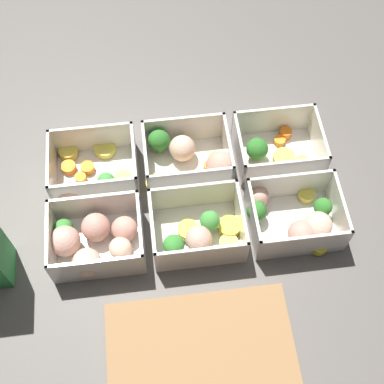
{
  "coord_description": "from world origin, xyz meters",
  "views": [
    {
      "loc": [
        0.06,
        0.45,
        0.82
      ],
      "look_at": [
        0.0,
        0.0,
        0.02
      ],
      "focal_mm": 50.0,
      "sensor_mm": 36.0,
      "label": 1
    }
  ],
  "objects_px": {
    "container_far_right": "(93,240)",
    "container_near_right": "(90,173)",
    "container_far_left": "(295,218)",
    "container_near_center": "(190,158)",
    "container_near_left": "(276,150)",
    "container_far_center": "(198,231)"
  },
  "relations": [
    {
      "from": "container_far_right",
      "to": "container_near_right",
      "type": "bearing_deg",
      "value": -89.26
    },
    {
      "from": "container_near_right",
      "to": "container_far_left",
      "type": "height_order",
      "value": "same"
    },
    {
      "from": "container_near_center",
      "to": "container_far_right",
      "type": "distance_m",
      "value": 0.22
    },
    {
      "from": "container_near_right",
      "to": "container_far_right",
      "type": "relative_size",
      "value": 0.95
    },
    {
      "from": "container_near_left",
      "to": "container_near_right",
      "type": "bearing_deg",
      "value": 1.38
    },
    {
      "from": "container_near_center",
      "to": "container_near_right",
      "type": "height_order",
      "value": "same"
    },
    {
      "from": "container_near_center",
      "to": "container_near_right",
      "type": "xyz_separation_m",
      "value": [
        0.18,
        0.01,
        -0.0
      ]
    },
    {
      "from": "container_near_center",
      "to": "container_near_right",
      "type": "relative_size",
      "value": 1.17
    },
    {
      "from": "container_far_left",
      "to": "container_far_center",
      "type": "distance_m",
      "value": 0.17
    },
    {
      "from": "container_far_left",
      "to": "container_far_right",
      "type": "distance_m",
      "value": 0.34
    },
    {
      "from": "container_near_center",
      "to": "container_far_right",
      "type": "relative_size",
      "value": 1.11
    },
    {
      "from": "container_near_left",
      "to": "container_near_right",
      "type": "xyz_separation_m",
      "value": [
        0.33,
        0.01,
        -0.0
      ]
    },
    {
      "from": "container_near_center",
      "to": "container_far_right",
      "type": "xyz_separation_m",
      "value": [
        0.18,
        0.14,
        0.0
      ]
    },
    {
      "from": "container_far_left",
      "to": "container_far_center",
      "type": "relative_size",
      "value": 0.99
    },
    {
      "from": "container_near_center",
      "to": "container_far_center",
      "type": "distance_m",
      "value": 0.14
    },
    {
      "from": "container_near_left",
      "to": "container_near_center",
      "type": "bearing_deg",
      "value": -0.1
    },
    {
      "from": "container_near_center",
      "to": "container_far_right",
      "type": "bearing_deg",
      "value": 38.49
    },
    {
      "from": "container_far_left",
      "to": "container_far_center",
      "type": "height_order",
      "value": "same"
    },
    {
      "from": "container_near_left",
      "to": "container_far_left",
      "type": "xyz_separation_m",
      "value": [
        -0.01,
        0.14,
        0.0
      ]
    },
    {
      "from": "container_near_center",
      "to": "container_far_left",
      "type": "bearing_deg",
      "value": 138.86
    },
    {
      "from": "container_far_left",
      "to": "container_near_center",
      "type": "bearing_deg",
      "value": -41.14
    },
    {
      "from": "container_near_right",
      "to": "container_far_center",
      "type": "height_order",
      "value": "same"
    }
  ]
}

